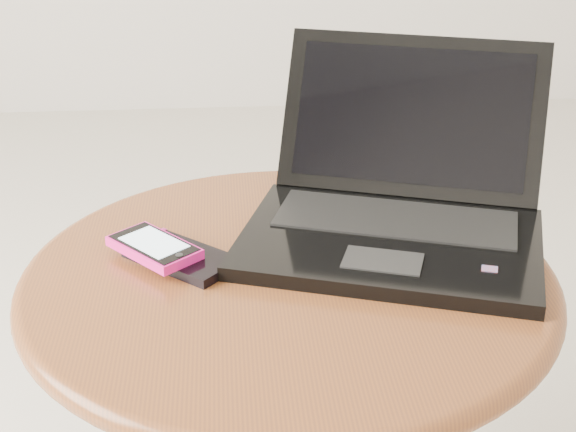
{
  "coord_description": "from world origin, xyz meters",
  "views": [
    {
      "loc": [
        0.0,
        -0.85,
        0.92
      ],
      "look_at": [
        0.07,
        -0.02,
        0.53
      ],
      "focal_mm": 53.53,
      "sensor_mm": 36.0,
      "label": 1
    }
  ],
  "objects": [
    {
      "name": "laptop",
      "position": [
        0.2,
        0.05,
        0.5
      ],
      "size": [
        0.42,
        0.42,
        0.2
      ],
      "color": "black",
      "rests_on": "table"
    },
    {
      "name": "phone_black",
      "position": [
        -0.05,
        -0.01,
        0.47
      ],
      "size": [
        0.14,
        0.13,
        0.01
      ],
      "color": "black",
      "rests_on": "table"
    },
    {
      "name": "table",
      "position": [
        0.07,
        -0.03,
        0.37
      ],
      "size": [
        0.59,
        0.59,
        0.47
      ],
      "color": "brown",
      "rests_on": "ground"
    },
    {
      "name": "phone_pink",
      "position": [
        -0.08,
        -0.0,
        0.48
      ],
      "size": [
        0.11,
        0.12,
        0.01
      ],
      "color": "#F11A8C",
      "rests_on": "phone_black"
    }
  ]
}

